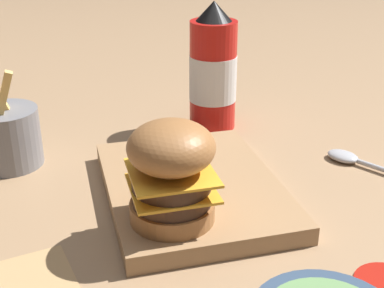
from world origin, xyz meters
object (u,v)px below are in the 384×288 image
ketchup_bottle (213,72)px  serving_board (192,188)px  burger (172,172)px  spoon (352,159)px  fries_basket (6,135)px

ketchup_bottle → serving_board: bearing=-23.3°
burger → spoon: 0.32m
ketchup_bottle → spoon: bearing=39.6°
burger → ketchup_bottle: ketchup_bottle is taller
ketchup_bottle → spoon: (0.18, 0.15, -0.09)m
serving_board → ketchup_bottle: ketchup_bottle is taller
serving_board → spoon: (-0.03, 0.25, -0.01)m
burger → fries_basket: size_ratio=0.80×
burger → ketchup_bottle: 0.32m
ketchup_bottle → fries_basket: (0.06, -0.32, -0.05)m
serving_board → burger: size_ratio=2.43×
serving_board → fries_basket: 0.28m
ketchup_bottle → burger: bearing=-24.8°
spoon → serving_board: bearing=65.6°
ketchup_bottle → spoon: size_ratio=1.49×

